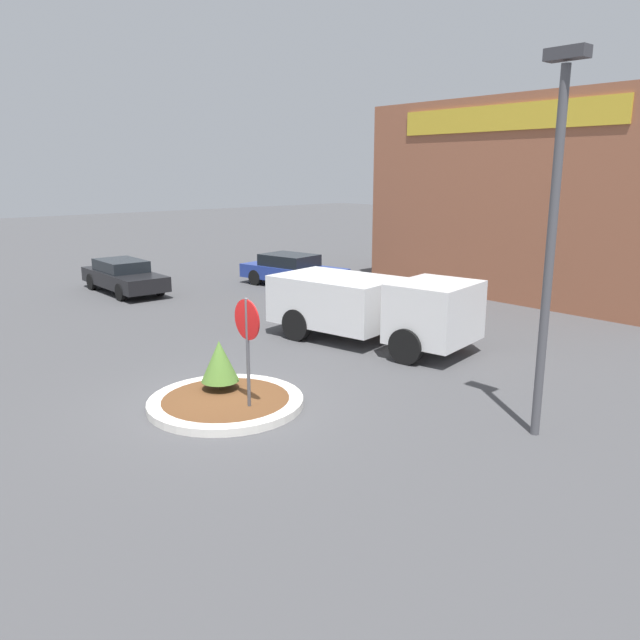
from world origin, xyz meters
name	(u,v)px	position (x,y,z in m)	size (l,w,h in m)	color
ground_plane	(226,406)	(0.00, 0.00, 0.00)	(120.00, 120.00, 0.00)	#474749
traffic_island	(226,402)	(0.00, 0.00, 0.08)	(3.23, 3.23, 0.17)	silver
stop_sign	(247,334)	(0.67, 0.12, 1.67)	(0.81, 0.07, 2.38)	#4C4C51
island_shrub	(220,361)	(-0.56, 0.23, 0.80)	(0.81, 0.81, 1.08)	brown
utility_truck	(370,305)	(-1.45, 5.77, 1.10)	(6.18, 3.28, 1.97)	silver
storefront_building	(542,199)	(-2.51, 16.48, 3.71)	(12.61, 6.07, 7.41)	#93563D
parked_sedan_blue	(292,270)	(-9.94, 9.81, 0.69)	(4.87, 2.58, 1.34)	navy
parked_sedan_black	(124,276)	(-13.27, 3.80, 0.68)	(4.83, 1.86, 1.30)	black
light_pole	(553,222)	(5.00, 3.53, 3.92)	(0.70, 0.30, 6.72)	#4C4C51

